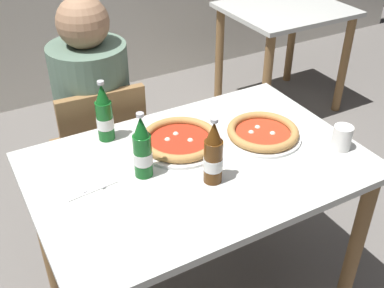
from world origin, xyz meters
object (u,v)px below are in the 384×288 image
(beer_bottle_left, at_px, (213,156))
(paper_cup, at_px, (342,138))
(dining_table_background, at_px, (284,29))
(chair_behind_table, at_px, (102,152))
(beer_bottle_center, at_px, (104,115))
(pizza_margherita_near, at_px, (180,140))
(napkin_with_cutlery, at_px, (83,178))
(pizza_marinara_far, at_px, (263,133))
(beer_bottle_right, at_px, (142,150))
(dining_table_main, at_px, (198,187))
(diner_seated, at_px, (97,129))

(beer_bottle_left, bearing_deg, paper_cup, -7.33)
(dining_table_background, relative_size, beer_bottle_left, 3.24)
(chair_behind_table, bearing_deg, beer_bottle_left, 106.72)
(beer_bottle_center, bearing_deg, pizza_margherita_near, -38.19)
(chair_behind_table, height_order, napkin_with_cutlery, chair_behind_table)
(dining_table_background, height_order, napkin_with_cutlery, napkin_with_cutlery)
(dining_table_background, bearing_deg, pizza_margherita_near, -141.34)
(pizza_marinara_far, bearing_deg, beer_bottle_right, 179.12)
(pizza_margherita_near, bearing_deg, dining_table_main, -87.44)
(dining_table_main, bearing_deg, beer_bottle_left, -95.51)
(beer_bottle_right, distance_m, napkin_with_cutlery, 0.23)
(napkin_with_cutlery, relative_size, paper_cup, 2.09)
(chair_behind_table, height_order, dining_table_background, chair_behind_table)
(dining_table_main, bearing_deg, pizza_margherita_near, 92.56)
(beer_bottle_right, bearing_deg, napkin_with_cutlery, 157.00)
(dining_table_main, bearing_deg, beer_bottle_center, 126.84)
(napkin_with_cutlery, bearing_deg, beer_bottle_right, -23.00)
(dining_table_background, xyz_separation_m, beer_bottle_left, (-1.42, -1.38, 0.26))
(beer_bottle_center, relative_size, paper_cup, 2.60)
(beer_bottle_center, height_order, beer_bottle_right, same)
(dining_table_main, height_order, beer_bottle_right, beer_bottle_right)
(napkin_with_cutlery, bearing_deg, beer_bottle_center, 50.76)
(chair_behind_table, xyz_separation_m, beer_bottle_right, (-0.03, -0.58, 0.37))
(dining_table_background, xyz_separation_m, napkin_with_cutlery, (-1.81, -1.16, 0.16))
(dining_table_background, distance_m, napkin_with_cutlery, 2.15)
(beer_bottle_center, xyz_separation_m, napkin_with_cutlery, (-0.16, -0.20, -0.10))
(chair_behind_table, height_order, pizza_marinara_far, chair_behind_table)
(pizza_marinara_far, relative_size, beer_bottle_left, 1.22)
(beer_bottle_left, xyz_separation_m, paper_cup, (0.52, -0.07, -0.06))
(dining_table_background, distance_m, beer_bottle_right, 2.05)
(diner_seated, relative_size, paper_cup, 12.73)
(beer_bottle_right, relative_size, napkin_with_cutlery, 1.24)
(chair_behind_table, bearing_deg, paper_cup, 134.84)
(pizza_margherita_near, bearing_deg, beer_bottle_left, -91.19)
(beer_bottle_center, relative_size, beer_bottle_right, 1.00)
(pizza_marinara_far, bearing_deg, beer_bottle_center, 151.51)
(chair_behind_table, bearing_deg, pizza_marinara_far, 132.93)
(pizza_margherita_near, relative_size, paper_cup, 3.44)
(napkin_with_cutlery, bearing_deg, dining_table_background, 32.55)
(pizza_margherita_near, distance_m, paper_cup, 0.61)
(napkin_with_cutlery, bearing_deg, chair_behind_table, 66.10)
(chair_behind_table, relative_size, paper_cup, 8.95)
(beer_bottle_left, relative_size, paper_cup, 2.60)
(dining_table_main, distance_m, dining_table_background, 1.90)
(pizza_marinara_far, xyz_separation_m, beer_bottle_right, (-0.50, 0.01, 0.08))
(diner_seated, distance_m, beer_bottle_right, 0.69)
(pizza_margherita_near, height_order, beer_bottle_center, beer_bottle_center)
(beer_bottle_left, height_order, paper_cup, beer_bottle_left)
(dining_table_main, bearing_deg, diner_seated, 104.64)
(dining_table_main, distance_m, pizza_margherita_near, 0.19)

